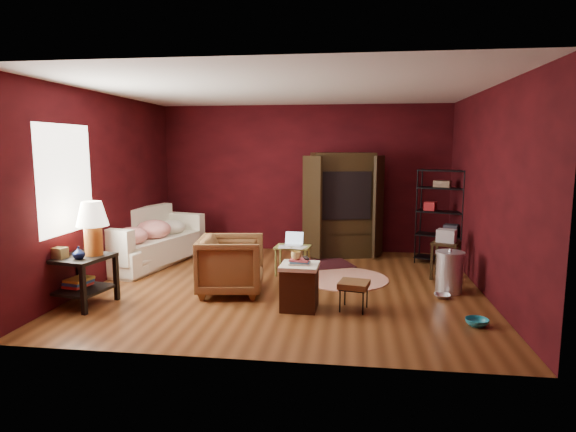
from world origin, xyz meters
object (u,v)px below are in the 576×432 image
tv_armoire (343,203)px  wire_shelving (442,213)px  sofa (150,240)px  hamper (300,286)px  laptop_desk (293,249)px  side_table (87,243)px  armchair (231,262)px

tv_armoire → wire_shelving: 1.74m
sofa → hamper: sofa is taller
hamper → laptop_desk: laptop_desk is taller
sofa → wire_shelving: wire_shelving is taller
side_table → hamper: size_ratio=2.03×
armchair → hamper: (1.00, -0.52, -0.14)m
armchair → laptop_desk: 1.29m
tv_armoire → laptop_desk: bearing=-131.1°
tv_armoire → sofa: bearing=-175.3°
sofa → hamper: bearing=-114.1°
sofa → armchair: size_ratio=2.43×
hamper → wire_shelving: bearing=51.0°
sofa → wire_shelving: size_ratio=1.31×
armchair → tv_armoire: bearing=-38.0°
hamper → tv_armoire: tv_armoire is taller
tv_armoire → wire_shelving: size_ratio=1.17×
sofa → tv_armoire: (3.26, 1.08, 0.57)m
tv_armoire → hamper: bearing=-112.3°
sofa → tv_armoire: tv_armoire is taller
tv_armoire → wire_shelving: (1.70, -0.37, -0.10)m
tv_armoire → wire_shelving: bearing=-25.9°
hamper → wire_shelving: 3.48m
hamper → wire_shelving: size_ratio=0.40×
armchair → wire_shelving: wire_shelving is taller
sofa → laptop_desk: (2.51, -0.35, -0.00)m
side_table → tv_armoire: bearing=45.2°
armchair → tv_armoire: tv_armoire is taller
side_table → wire_shelving: 5.63m
wire_shelving → hamper: bearing=-107.6°
side_table → tv_armoire: tv_armoire is taller
armchair → side_table: (-1.71, -0.69, 0.36)m
sofa → side_table: 2.15m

